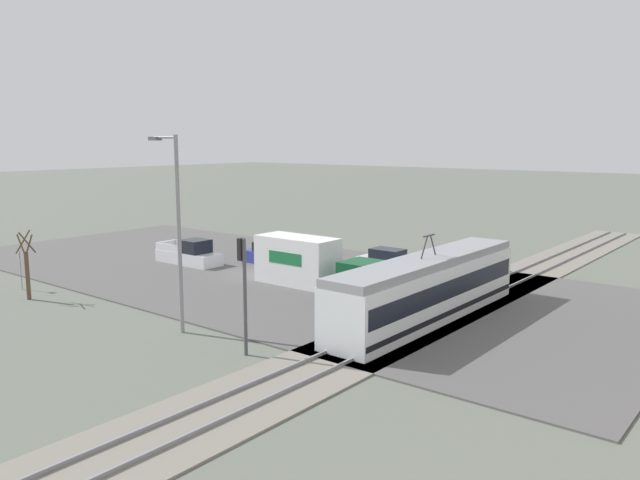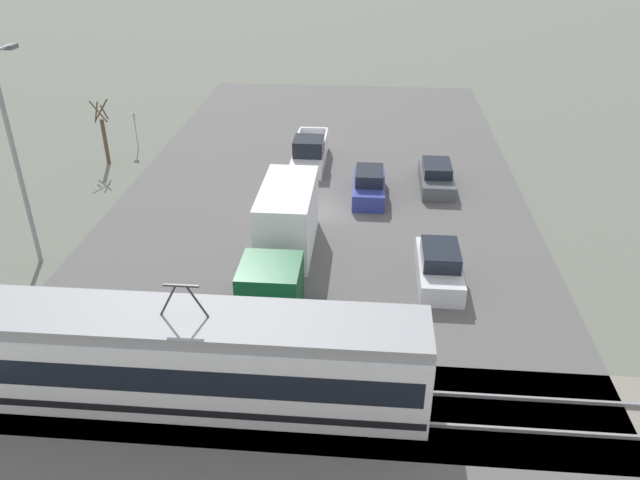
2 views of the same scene
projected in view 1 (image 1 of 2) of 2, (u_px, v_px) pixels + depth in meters
The scene contains 13 objects.
ground_plane at pixel (265, 274), 43.55m from camera, with size 320.00×320.00×0.00m, color #60665B.
road_surface at pixel (265, 273), 43.54m from camera, with size 22.31×51.28×0.08m.
rail_bed at pixel (452, 307), 34.64m from camera, with size 72.58×4.40×0.22m.
light_rail_tram at pixel (428, 289), 32.15m from camera, with size 15.18×2.71×4.38m.
box_truck at pixel (313, 265), 39.20m from camera, with size 2.40×9.27×3.06m.
pickup_truck at pixel (190, 254), 46.65m from camera, with size 1.93×5.58×1.88m.
sedan_car_0 at pixel (387, 262), 43.86m from camera, with size 1.81×4.35×1.61m.
sedan_car_1 at pixel (269, 255), 46.67m from camera, with size 1.72×4.26×1.60m.
sedan_car_2 at pixel (286, 247), 50.73m from camera, with size 1.79×4.55×1.42m.
traffic_light_pole at pixel (243, 280), 26.57m from camera, with size 0.28×0.47×5.12m.
street_tree at pixel (27, 268), 36.24m from camera, with size 0.98×0.81×4.08m.
street_lamp_near_crossing at pixel (176, 222), 29.50m from camera, with size 0.36×1.95×9.48m.
no_parking_sign at pixel (20, 266), 38.74m from camera, with size 0.32×0.08×2.45m.
Camera 1 is at (30.82, 29.70, 9.22)m, focal length 35.00 mm.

